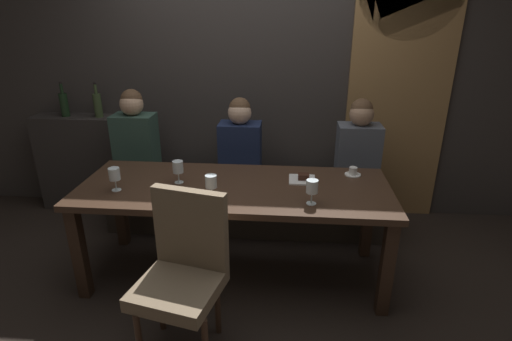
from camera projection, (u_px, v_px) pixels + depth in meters
ground at (236, 273)px, 3.11m from camera, size 9.00×9.00×0.00m
back_wall_tiled at (251, 56)px, 3.68m from camera, size 6.00×0.12×3.00m
arched_door at (401, 74)px, 3.56m from camera, size 0.90×0.05×2.55m
back_counter at (96, 162)px, 4.02m from camera, size 1.10×0.28×0.95m
dining_table at (234, 197)px, 2.87m from camera, size 2.20×0.84×0.74m
banquette_bench at (246, 206)px, 3.67m from camera, size 2.50×0.44×0.45m
chair_near_side at (184, 266)px, 2.25m from camera, size 0.53×0.53×0.98m
diner_redhead at (136, 138)px, 3.54m from camera, size 0.36×0.24×0.83m
diner_bearded at (240, 144)px, 3.48m from camera, size 0.36×0.24×0.77m
diner_far_end at (358, 147)px, 3.40m from camera, size 0.36×0.24×0.78m
wine_bottle_dark_red at (64, 104)px, 3.80m from camera, size 0.08×0.08×0.33m
wine_bottle_pale_label at (98, 104)px, 3.77m from camera, size 0.08×0.08×0.33m
wine_glass_center_front at (312, 188)px, 2.53m from camera, size 0.08×0.08×0.16m
wine_glass_far_left at (211, 182)px, 2.60m from camera, size 0.08×0.08×0.16m
wine_glass_near_right at (114, 175)px, 2.72m from camera, size 0.08×0.08×0.16m
wine_glass_center_back at (178, 168)px, 2.84m from camera, size 0.08×0.08×0.16m
espresso_cup at (353, 172)px, 3.01m from camera, size 0.12×0.12×0.06m
dessert_plate at (303, 179)px, 2.92m from camera, size 0.19×0.19×0.05m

